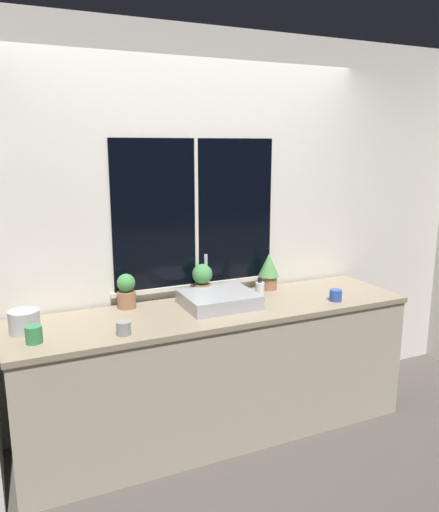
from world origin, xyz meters
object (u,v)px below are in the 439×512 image
at_px(soap_bottle, 260,290).
at_px(mug_blue, 336,295).
at_px(potted_plant_right, 269,270).
at_px(mug_grey, 124,328).
at_px(potted_plant_left, 126,291).
at_px(kettle, 24,321).
at_px(sink, 219,299).
at_px(mug_green, 34,334).
at_px(potted_plant_center, 203,279).

height_order(soap_bottle, mug_blue, soap_bottle).
relative_size(potted_plant_right, mug_grey, 3.26).
bearing_deg(potted_plant_left, kettle, -162.97).
bearing_deg(sink, potted_plant_left, 159.52).
distance_m(potted_plant_right, kettle, 1.72).
bearing_deg(potted_plant_right, sink, -156.84).
xyz_separation_m(sink, mug_green, (-1.17, -0.17, 0.00)).
bearing_deg(potted_plant_center, mug_blue, -28.74).
xyz_separation_m(mug_green, kettle, (-0.04, 0.18, 0.02)).
xyz_separation_m(potted_plant_left, mug_blue, (1.34, -0.44, -0.08)).
distance_m(mug_green, kettle, 0.19).
bearing_deg(mug_green, potted_plant_center, 18.38).
height_order(sink, potted_plant_left, sink).
bearing_deg(mug_green, potted_plant_right, 12.81).
xyz_separation_m(sink, mug_grey, (-0.70, -0.25, -0.01)).
bearing_deg(kettle, potted_plant_left, 17.03).
relative_size(potted_plant_left, mug_grey, 2.79).
bearing_deg(mug_grey, mug_blue, 0.78).
relative_size(potted_plant_right, soap_bottle, 1.81).
bearing_deg(potted_plant_right, kettle, -173.45).
relative_size(potted_plant_left, mug_green, 2.41).
relative_size(soap_bottle, mug_green, 1.56).
relative_size(mug_blue, kettle, 0.49).
distance_m(potted_plant_left, mug_green, 0.72).
bearing_deg(mug_green, mug_grey, -9.87).
bearing_deg(mug_green, potted_plant_left, 32.16).
distance_m(potted_plant_center, potted_plant_right, 0.53).
height_order(mug_green, kettle, kettle).
height_order(potted_plant_left, mug_grey, potted_plant_left).
distance_m(potted_plant_left, potted_plant_right, 1.07).
height_order(potted_plant_left, soap_bottle, potted_plant_left).
bearing_deg(soap_bottle, kettle, -179.36).
distance_m(potted_plant_left, soap_bottle, 0.91).
distance_m(mug_grey, mug_green, 0.48).
height_order(potted_plant_right, mug_blue, potted_plant_right).
bearing_deg(potted_plant_right, mug_blue, -57.78).
height_order(soap_bottle, mug_green, soap_bottle).
distance_m(potted_plant_left, kettle, 0.67).
xyz_separation_m(potted_plant_right, mug_grey, (-1.20, -0.46, -0.11)).
bearing_deg(mug_blue, mug_grey, -179.22).
bearing_deg(soap_bottle, mug_green, -172.36).
bearing_deg(sink, potted_plant_right, 23.16).
bearing_deg(kettle, soap_bottle, 0.64).
distance_m(sink, soap_bottle, 0.33).
relative_size(potted_plant_right, kettle, 1.56).
xyz_separation_m(potted_plant_left, mug_grey, (-0.13, -0.46, -0.08)).
bearing_deg(soap_bottle, mug_blue, -30.31).
relative_size(potted_plant_left, kettle, 1.33).
relative_size(potted_plant_center, soap_bottle, 1.62).
distance_m(sink, mug_grey, 0.75).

